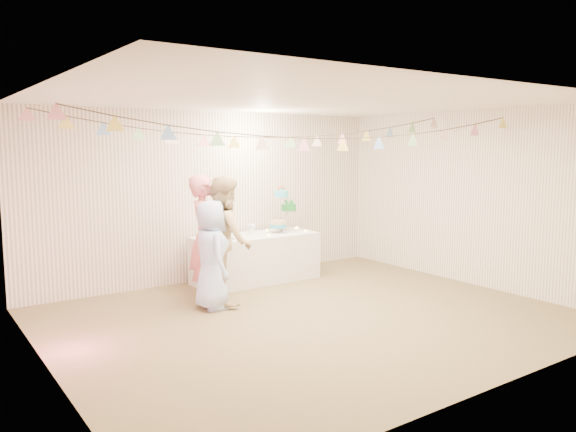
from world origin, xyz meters
TOP-DOWN VIEW (x-y plane):
  - floor at (0.00, 0.00)m, footprint 6.00×6.00m
  - ceiling at (0.00, 0.00)m, footprint 6.00×6.00m
  - back_wall at (0.00, 2.50)m, footprint 6.00×6.00m
  - front_wall at (0.00, -2.50)m, footprint 6.00×6.00m
  - left_wall at (-3.00, 0.00)m, footprint 5.00×5.00m
  - right_wall at (3.00, 0.00)m, footprint 5.00×5.00m
  - table at (0.42, 1.98)m, footprint 1.93×0.77m
  - cake_stand at (0.97, 2.03)m, footprint 0.61×0.36m
  - cake_bottom at (0.82, 1.97)m, footprint 0.31×0.31m
  - cake_middle at (1.15, 2.12)m, footprint 0.27×0.27m
  - cake_top_tier at (0.91, 2.00)m, footprint 0.25×0.25m
  - platter at (-0.18, 1.93)m, footprint 0.36×0.36m
  - posy at (0.37, 2.03)m, footprint 0.15×0.15m
  - person_adult_a at (-0.72, 1.43)m, footprint 0.68×0.74m
  - person_adult_b at (-0.54, 1.19)m, footprint 0.84×0.96m
  - person_child at (-0.82, 1.05)m, footprint 0.54×0.74m
  - bunting_back at (0.00, 1.10)m, footprint 5.60×1.10m
  - bunting_front at (0.00, -0.20)m, footprint 5.60×0.90m
  - tealight_0 at (-0.38, 1.83)m, footprint 0.04×0.04m
  - tealight_1 at (0.07, 2.16)m, footprint 0.04×0.04m
  - tealight_2 at (0.52, 1.76)m, footprint 0.04×0.04m
  - tealight_3 at (0.77, 2.20)m, footprint 0.04×0.04m
  - tealight_4 at (1.24, 1.80)m, footprint 0.04×0.04m
  - tealight_5 at (1.32, 2.13)m, footprint 0.04×0.04m
  - tealight_6 at (1.29, 2.13)m, footprint 0.04×0.04m

SIDE VIEW (x-z plane):
  - floor at x=0.00m, z-range 0.00..0.00m
  - table at x=0.42m, z-range 0.00..0.72m
  - person_child at x=-0.82m, z-range 0.00..1.40m
  - tealight_0 at x=-0.38m, z-range 0.72..0.75m
  - tealight_1 at x=0.07m, z-range 0.72..0.75m
  - tealight_2 at x=0.52m, z-range 0.72..0.75m
  - tealight_3 at x=0.77m, z-range 0.72..0.75m
  - tealight_4 at x=1.24m, z-range 0.72..0.75m
  - tealight_5 at x=1.32m, z-range 0.72..0.75m
  - tealight_6 at x=1.29m, z-range 0.72..0.75m
  - platter at x=-0.18m, z-range 0.75..0.77m
  - cake_bottom at x=0.82m, z-range 0.76..0.91m
  - posy at x=0.37m, z-range 0.75..0.92m
  - person_adult_b at x=-0.54m, z-range 0.00..1.69m
  - person_adult_a at x=-0.72m, z-range 0.00..1.70m
  - cake_stand at x=0.97m, z-range 0.75..1.43m
  - cake_middle at x=1.15m, z-range 1.00..1.22m
  - back_wall at x=0.00m, z-range 1.30..1.30m
  - front_wall at x=0.00m, z-range 1.30..1.30m
  - left_wall at x=-3.00m, z-range 1.30..1.30m
  - right_wall at x=3.00m, z-range 1.30..1.30m
  - cake_top_tier at x=0.91m, z-range 1.28..1.47m
  - bunting_front at x=0.00m, z-range 2.14..2.50m
  - bunting_back at x=0.00m, z-range 2.15..2.55m
  - ceiling at x=0.00m, z-range 2.60..2.60m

